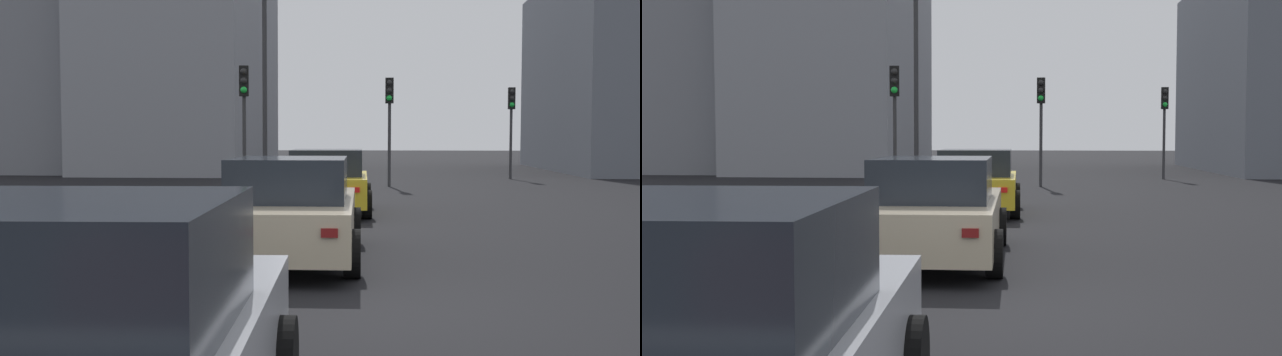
% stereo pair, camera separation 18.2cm
% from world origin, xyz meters
% --- Properties ---
extents(ground_plane, '(160.00, 160.00, 0.20)m').
position_xyz_m(ground_plane, '(0.00, 0.00, -0.10)').
color(ground_plane, black).
extents(car_yellow_right_lead, '(4.09, 2.13, 1.51)m').
position_xyz_m(car_yellow_right_lead, '(9.78, 1.40, 0.73)').
color(car_yellow_right_lead, gold).
rests_on(car_yellow_right_lead, ground_plane).
extents(car_beige_right_second, '(4.69, 2.13, 1.52)m').
position_xyz_m(car_beige_right_second, '(3.12, 1.50, 0.74)').
color(car_beige_right_second, tan).
rests_on(car_beige_right_second, ground_plane).
extents(car_silver_right_third, '(4.14, 2.11, 1.55)m').
position_xyz_m(car_silver_right_third, '(-4.27, 1.73, 0.74)').
color(car_silver_right_third, '#A8AAB2').
rests_on(car_silver_right_third, ground_plane).
extents(traffic_light_near_left, '(0.32, 0.30, 3.86)m').
position_xyz_m(traffic_light_near_left, '(18.88, -0.21, 2.78)').
color(traffic_light_near_left, '#2D2D30').
rests_on(traffic_light_near_left, ground_plane).
extents(traffic_light_near_right, '(0.33, 0.30, 3.89)m').
position_xyz_m(traffic_light_near_right, '(14.30, 4.18, 2.81)').
color(traffic_light_near_right, '#2D2D30').
rests_on(traffic_light_near_right, ground_plane).
extents(traffic_light_far_left, '(0.32, 0.28, 3.80)m').
position_xyz_m(traffic_light_far_left, '(23.87, -5.34, 2.74)').
color(traffic_light_far_left, '#2D2D30').
rests_on(traffic_light_far_left, ground_plane).
extents(street_lamp_kerbside, '(0.56, 0.36, 6.79)m').
position_xyz_m(street_lamp_kerbside, '(17.99, 4.11, 4.04)').
color(street_lamp_kerbside, '#2D2D30').
rests_on(street_lamp_kerbside, ground_plane).
extents(building_facade_center, '(14.06, 7.56, 12.83)m').
position_xyz_m(building_facade_center, '(30.62, 10.00, 6.41)').
color(building_facade_center, gray).
rests_on(building_facade_center, ground_plane).
extents(building_facade_right, '(14.47, 6.92, 16.99)m').
position_xyz_m(building_facade_right, '(32.22, 16.00, 8.50)').
color(building_facade_right, slate).
rests_on(building_facade_right, ground_plane).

